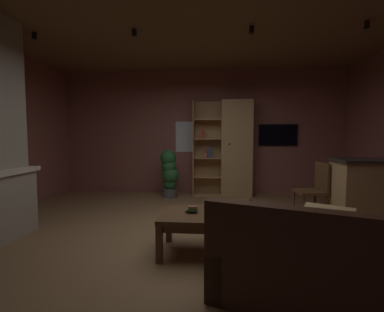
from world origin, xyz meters
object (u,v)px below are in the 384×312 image
at_px(table_book_0, 191,210).
at_px(wall_mounted_tv, 278,135).
at_px(leather_couch, 316,266).
at_px(table_book_2, 193,207).
at_px(bookshelf_cabinet, 233,149).
at_px(coffee_table, 190,221).
at_px(dining_chair, 315,187).
at_px(potted_floor_plant, 169,172).
at_px(table_book_1, 192,209).

bearing_deg(table_book_0, wall_mounted_tv, 62.60).
xyz_separation_m(leather_couch, table_book_2, (-1.07, 0.88, 0.22)).
bearing_deg(bookshelf_cabinet, leather_couch, -83.66).
bearing_deg(coffee_table, wall_mounted_tv, 63.06).
distance_m(table_book_2, wall_mounted_tv, 3.76).
bearing_deg(dining_chair, leather_couch, -108.69).
bearing_deg(dining_chair, table_book_0, -144.96).
bearing_deg(dining_chair, potted_floor_plant, 150.85).
xyz_separation_m(table_book_1, dining_chair, (1.83, 1.33, 0.03)).
distance_m(dining_chair, wall_mounted_tv, 2.11).
height_order(table_book_0, dining_chair, dining_chair).
relative_size(potted_floor_plant, wall_mounted_tv, 1.21).
bearing_deg(coffee_table, potted_floor_plant, 104.41).
bearing_deg(bookshelf_cabinet, table_book_2, -101.64).
distance_m(coffee_table, table_book_0, 0.12).
relative_size(coffee_table, dining_chair, 0.74).
bearing_deg(dining_chair, coffee_table, -143.50).
relative_size(leather_couch, table_book_2, 17.86).
relative_size(table_book_2, dining_chair, 0.11).
height_order(coffee_table, table_book_1, table_book_1).
xyz_separation_m(bookshelf_cabinet, potted_floor_plant, (-1.37, -0.29, -0.50)).
bearing_deg(leather_couch, wall_mounted_tv, 82.02).
xyz_separation_m(leather_couch, table_book_0, (-1.09, 0.93, 0.17)).
xyz_separation_m(table_book_1, table_book_2, (0.00, -0.01, 0.03)).
height_order(table_book_0, table_book_1, table_book_1).
distance_m(bookshelf_cabinet, table_book_2, 3.17).
relative_size(table_book_2, wall_mounted_tv, 0.12).
bearing_deg(table_book_1, dining_chair, 36.15).
height_order(coffee_table, table_book_2, table_book_2).
height_order(leather_couch, table_book_1, leather_couch).
relative_size(bookshelf_cabinet, wall_mounted_tv, 2.47).
bearing_deg(table_book_2, table_book_0, 107.78).
bearing_deg(leather_couch, dining_chair, 71.31).
distance_m(table_book_0, wall_mounted_tv, 3.74).
bearing_deg(dining_chair, bookshelf_cabinet, 124.70).
relative_size(coffee_table, wall_mounted_tv, 0.80).
bearing_deg(table_book_0, bookshelf_cabinet, 77.84).
bearing_deg(potted_floor_plant, dining_chair, -29.15).
height_order(bookshelf_cabinet, potted_floor_plant, bookshelf_cabinet).
xyz_separation_m(table_book_0, table_book_1, (0.01, -0.04, 0.03)).
bearing_deg(leather_couch, coffee_table, 141.83).
distance_m(table_book_2, dining_chair, 2.27).
distance_m(coffee_table, wall_mounted_tv, 3.83).
distance_m(coffee_table, table_book_2, 0.16).
bearing_deg(table_book_1, potted_floor_plant, 104.93).
bearing_deg(coffee_table, leather_couch, -38.17).
bearing_deg(leather_couch, potted_floor_plant, 116.36).
bearing_deg(table_book_2, dining_chair, 36.42).
distance_m(bookshelf_cabinet, leather_couch, 4.04).
distance_m(coffee_table, dining_chair, 2.30).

